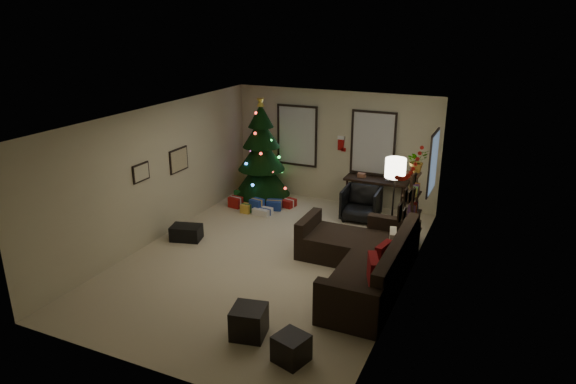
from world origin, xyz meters
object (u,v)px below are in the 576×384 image
object	(u,v)px
desk	(377,183)
christmas_tree	(261,157)
desk_chair	(361,204)
bookshelf	(413,208)
sofa	(364,262)

from	to	relation	value
desk	christmas_tree	bearing A→B (deg)	-173.35
desk	desk_chair	distance (m)	0.74
desk	desk_chair	size ratio (longest dim) A/B	1.93
christmas_tree	desk_chair	distance (m)	2.75
desk_chair	bookshelf	xyz separation A→B (m)	(1.31, -0.96, 0.45)
christmas_tree	bookshelf	bearing A→B (deg)	-18.04
sofa	desk_chair	distance (m)	2.71
sofa	desk_chair	xyz separation A→B (m)	(-0.82, 2.58, 0.07)
sofa	desk_chair	size ratio (longest dim) A/B	4.00
christmas_tree	sofa	bearing A→B (deg)	-40.01
christmas_tree	sofa	distance (m)	4.58
desk_chair	bookshelf	distance (m)	1.69
christmas_tree	desk_chair	world-z (taller)	christmas_tree
christmas_tree	bookshelf	xyz separation A→B (m)	(3.95, -1.29, -0.24)
sofa	christmas_tree	bearing A→B (deg)	139.99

